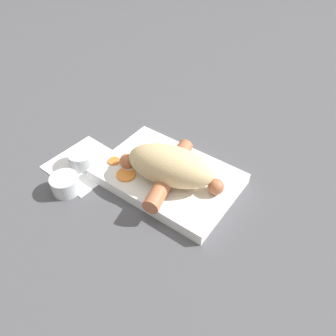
{
  "coord_description": "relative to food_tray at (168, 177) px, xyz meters",
  "views": [
    {
      "loc": [
        -0.23,
        0.32,
        0.41
      ],
      "look_at": [
        0.0,
        0.0,
        0.03
      ],
      "focal_mm": 35.0,
      "sensor_mm": 36.0,
      "label": 1
    }
  ],
  "objects": [
    {
      "name": "ground_plane",
      "position": [
        0.0,
        0.0,
        -0.01
      ],
      "size": [
        3.0,
        3.0,
        0.0
      ],
      "primitive_type": "plane",
      "color": "#4C4C51"
    },
    {
      "name": "condiment_cup_far",
      "position": [
        0.12,
        0.12,
        0.0
      ],
      "size": [
        0.05,
        0.05,
        0.03
      ],
      "color": "silver",
      "rests_on": "ground_plane"
    },
    {
      "name": "condiment_cup_near",
      "position": [
        0.15,
        0.06,
        0.0
      ],
      "size": [
        0.05,
        0.05,
        0.03
      ],
      "color": "silver",
      "rests_on": "ground_plane"
    },
    {
      "name": "napkin",
      "position": [
        0.15,
        0.06,
        -0.01
      ],
      "size": [
        0.12,
        0.12,
        0.0
      ],
      "color": "white",
      "rests_on": "ground_plane"
    },
    {
      "name": "pickled_veggies",
      "position": [
        0.06,
        0.03,
        0.01
      ],
      "size": [
        0.08,
        0.07,
        0.01
      ],
      "color": "orange",
      "rests_on": "food_tray"
    },
    {
      "name": "sausage",
      "position": [
        -0.01,
        0.01,
        0.02
      ],
      "size": [
        0.18,
        0.16,
        0.03
      ],
      "color": "#B26642",
      "rests_on": "food_tray"
    },
    {
      "name": "bread_roll",
      "position": [
        -0.01,
        0.01,
        0.04
      ],
      "size": [
        0.16,
        0.1,
        0.06
      ],
      "color": "#DBBC84",
      "rests_on": "food_tray"
    },
    {
      "name": "food_tray",
      "position": [
        0.0,
        0.0,
        0.0
      ],
      "size": [
        0.23,
        0.16,
        0.02
      ],
      "color": "white",
      "rests_on": "ground_plane"
    }
  ]
}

